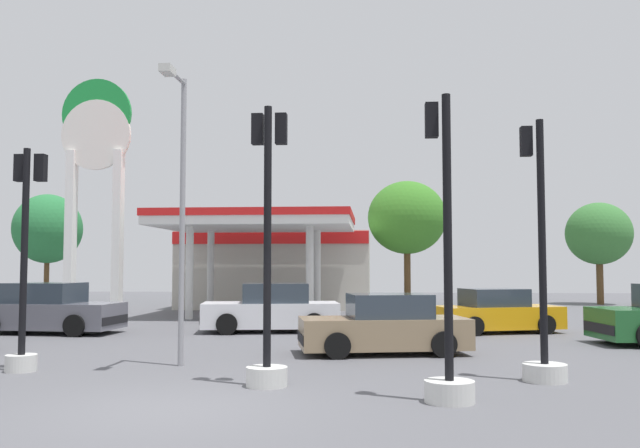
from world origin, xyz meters
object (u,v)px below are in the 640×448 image
car_2 (384,327)px  traffic_signal_0 (268,290)px  corner_streetlamp (180,188)px  car_4 (497,313)px  tree_0 (48,229)px  car_1 (48,310)px  station_pole_sign (96,166)px  tree_2 (407,218)px  traffic_signal_2 (542,314)px  traffic_signal_1 (447,322)px  car_0 (271,310)px  tree_1 (254,236)px  tree_3 (599,234)px  traffic_signal_3 (25,282)px

car_2 → traffic_signal_0: bearing=-115.2°
traffic_signal_0 → corner_streetlamp: size_ratio=0.81×
car_4 → tree_0: tree_0 is taller
car_2 → car_4: 6.67m
car_2 → corner_streetlamp: corner_streetlamp is taller
car_1 → car_4: size_ratio=1.08×
station_pole_sign → tree_2: size_ratio=1.61×
car_1 → traffic_signal_2: 15.66m
traffic_signal_1 → car_1: bearing=139.3°
car_0 → tree_2: tree_2 is taller
tree_0 → tree_1: (12.41, 0.32, -0.43)m
traffic_signal_2 → car_4: bearing=84.8°
car_0 → tree_0: tree_0 is taller
station_pole_sign → tree_3: station_pole_sign is taller
station_pole_sign → corner_streetlamp: station_pole_sign is taller
traffic_signal_0 → tree_2: (3.83, 26.28, 3.19)m
corner_streetlamp → traffic_signal_3: bearing=-165.8°
tree_1 → tree_3: tree_3 is taller
car_4 → traffic_signal_1: traffic_signal_1 is taller
traffic_signal_0 → car_2: bearing=64.8°
station_pole_sign → traffic_signal_2: 25.28m
traffic_signal_0 → tree_3: size_ratio=0.88×
station_pole_sign → traffic_signal_0: bearing=-59.0°
traffic_signal_3 → tree_2: size_ratio=0.65×
station_pole_sign → traffic_signal_2: station_pole_sign is taller
tree_3 → traffic_signal_1: bearing=-112.4°
traffic_signal_1 → tree_1: (-8.18, 27.99, 2.68)m
traffic_signal_2 → tree_2: 25.68m
traffic_signal_3 → tree_2: (9.08, 25.00, 3.08)m
car_2 → tree_3: 25.64m
car_4 → traffic_signal_0: traffic_signal_0 is taller
corner_streetlamp → car_2: bearing=30.0°
tree_2 → tree_3: 10.82m
car_2 → tree_1: tree_1 is taller
traffic_signal_3 → tree_2: 26.77m
traffic_signal_0 → car_0: bearing=98.3°
traffic_signal_1 → traffic_signal_3: (-8.32, 2.46, 0.56)m
traffic_signal_3 → tree_0: tree_0 is taller
tree_1 → corner_streetlamp: size_ratio=0.88×
traffic_signal_0 → tree_1: tree_1 is taller
car_2 → traffic_signal_0: 5.19m
tree_0 → tree_2: (21.35, -0.21, 0.52)m
traffic_signal_1 → traffic_signal_2: size_ratio=1.00×
tree_3 → corner_streetlamp: bearing=-124.3°
tree_2 → tree_3: (10.77, 0.50, -0.94)m
traffic_signal_1 → tree_0: tree_0 is taller
traffic_signal_1 → corner_streetlamp: bearing=148.7°
car_1 → traffic_signal_1: 15.25m
tree_2 → corner_streetlamp: 25.01m
car_0 → tree_2: (5.26, 16.48, 4.18)m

